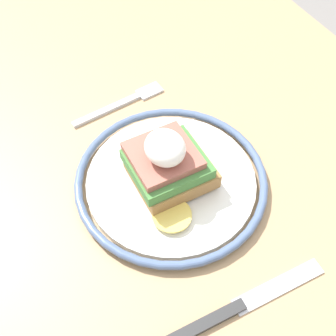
{
  "coord_description": "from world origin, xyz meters",
  "views": [
    {
      "loc": [
        0.29,
        -0.14,
        1.18
      ],
      "look_at": [
        0.03,
        -0.0,
        0.79
      ],
      "focal_mm": 45.0,
      "sensor_mm": 36.0,
      "label": 1
    }
  ],
  "objects_px": {
    "plate": "(168,181)",
    "fork": "(123,103)",
    "sandwich": "(167,164)",
    "knife": "(232,310)"
  },
  "relations": [
    {
      "from": "plate",
      "to": "fork",
      "type": "relative_size",
      "value": 1.65
    },
    {
      "from": "sandwich",
      "to": "fork",
      "type": "bearing_deg",
      "value": 176.07
    },
    {
      "from": "fork",
      "to": "knife",
      "type": "distance_m",
      "value": 0.32
    },
    {
      "from": "sandwich",
      "to": "knife",
      "type": "relative_size",
      "value": 0.59
    },
    {
      "from": "plate",
      "to": "fork",
      "type": "bearing_deg",
      "value": 176.85
    },
    {
      "from": "plate",
      "to": "sandwich",
      "type": "bearing_deg",
      "value": -73.29
    },
    {
      "from": "plate",
      "to": "sandwich",
      "type": "height_order",
      "value": "sandwich"
    },
    {
      "from": "fork",
      "to": "plate",
      "type": "bearing_deg",
      "value": -3.15
    },
    {
      "from": "plate",
      "to": "fork",
      "type": "distance_m",
      "value": 0.16
    },
    {
      "from": "plate",
      "to": "knife",
      "type": "bearing_deg",
      "value": -5.0
    }
  ]
}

